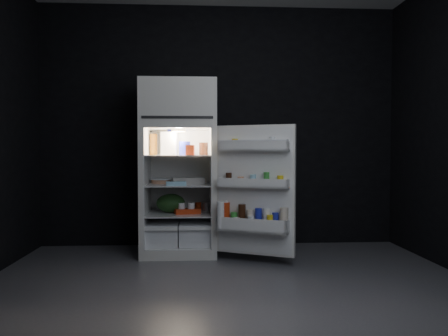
{
  "coord_description": "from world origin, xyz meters",
  "views": [
    {
      "loc": [
        -0.25,
        -3.26,
        1.06
      ],
      "look_at": [
        0.01,
        1.0,
        0.9
      ],
      "focal_mm": 35.0,
      "sensor_mm": 36.0,
      "label": 1
    }
  ],
  "objects": [
    {
      "name": "fridge_door",
      "position": [
        0.28,
        0.78,
        0.68
      ],
      "size": [
        0.73,
        0.48,
        1.22
      ],
      "color": "white",
      "rests_on": "ground"
    },
    {
      "name": "yogurt_tray",
      "position": [
        -0.36,
        1.2,
        0.45
      ],
      "size": [
        0.28,
        0.19,
        0.05
      ],
      "primitive_type": "cube",
      "rotation": [
        0.0,
        0.0,
        0.22
      ],
      "color": "#B7300F",
      "rests_on": "refrigerator"
    },
    {
      "name": "pie",
      "position": [
        -0.6,
        1.39,
        0.75
      ],
      "size": [
        0.34,
        0.34,
        0.04
      ],
      "primitive_type": "cylinder",
      "rotation": [
        0.0,
        0.0,
        -0.26
      ],
      "color": "tan",
      "rests_on": "refrigerator"
    },
    {
      "name": "wall_front",
      "position": [
        0.0,
        -1.7,
        1.35
      ],
      "size": [
        4.0,
        0.0,
        2.7
      ],
      "primitive_type": "cube",
      "color": "black",
      "rests_on": "ground"
    },
    {
      "name": "refrigerator",
      "position": [
        -0.44,
        1.32,
        0.96
      ],
      "size": [
        0.76,
        0.71,
        1.78
      ],
      "color": "white",
      "rests_on": "ground"
    },
    {
      "name": "wall_back",
      "position": [
        0.0,
        1.7,
        1.35
      ],
      "size": [
        4.0,
        0.0,
        2.7
      ],
      "primitive_type": "cube",
      "color": "black",
      "rests_on": "ground"
    },
    {
      "name": "small_carton",
      "position": [
        -0.32,
        1.08,
        1.08
      ],
      "size": [
        0.09,
        0.07,
        0.1
      ],
      "primitive_type": "cube",
      "rotation": [
        0.0,
        0.0,
        -0.14
      ],
      "color": "red",
      "rests_on": "refrigerator"
    },
    {
      "name": "mayo_jar",
      "position": [
        -0.38,
        1.32,
        1.1
      ],
      "size": [
        0.12,
        0.12,
        0.14
      ],
      "primitive_type": "cylinder",
      "rotation": [
        0.0,
        0.0,
        0.05
      ],
      "color": "#1D25A0",
      "rests_on": "refrigerator"
    },
    {
      "name": "produce_bag",
      "position": [
        -0.53,
        1.28,
        0.52
      ],
      "size": [
        0.35,
        0.32,
        0.2
      ],
      "primitive_type": "ellipsoid",
      "rotation": [
        0.0,
        0.0,
        -0.27
      ],
      "color": "#193815",
      "rests_on": "refrigerator"
    },
    {
      "name": "flat_package",
      "position": [
        -0.46,
        1.04,
        0.75
      ],
      "size": [
        0.21,
        0.12,
        0.04
      ],
      "primitive_type": "cube",
      "rotation": [
        0.0,
        0.0,
        0.13
      ],
      "color": "#89BED4",
      "rests_on": "refrigerator"
    },
    {
      "name": "small_can_red",
      "position": [
        -0.24,
        1.41,
        0.47
      ],
      "size": [
        0.07,
        0.07,
        0.09
      ],
      "primitive_type": "cylinder",
      "rotation": [
        0.0,
        0.0,
        0.06
      ],
      "color": "#B7300F",
      "rests_on": "refrigerator"
    },
    {
      "name": "wrapped_pkg",
      "position": [
        -0.23,
        1.39,
        0.75
      ],
      "size": [
        0.15,
        0.14,
        0.05
      ],
      "primitive_type": "cube",
      "rotation": [
        0.0,
        0.0,
        0.28
      ],
      "color": "beige",
      "rests_on": "refrigerator"
    },
    {
      "name": "milk_jug",
      "position": [
        -0.54,
        1.35,
        1.15
      ],
      "size": [
        0.17,
        0.17,
        0.24
      ],
      "primitive_type": "cube",
      "rotation": [
        0.0,
        0.0,
        -0.17
      ],
      "color": "white",
      "rests_on": "refrigerator"
    },
    {
      "name": "jam_jar",
      "position": [
        -0.19,
        1.32,
        1.09
      ],
      "size": [
        0.12,
        0.12,
        0.13
      ],
      "primitive_type": "cylinder",
      "rotation": [
        0.0,
        0.0,
        0.31
      ],
      "color": "black",
      "rests_on": "refrigerator"
    },
    {
      "name": "amber_bottle",
      "position": [
        -0.71,
        1.38,
        1.14
      ],
      "size": [
        0.09,
        0.09,
        0.22
      ],
      "primitive_type": "cylinder",
      "rotation": [
        0.0,
        0.0,
        0.11
      ],
      "color": "#B76D1D",
      "rests_on": "refrigerator"
    },
    {
      "name": "floor",
      "position": [
        0.0,
        0.0,
        0.0
      ],
      "size": [
        4.0,
        3.4,
        0.0
      ],
      "primitive_type": "cube",
      "color": "#57575D",
      "rests_on": "ground"
    },
    {
      "name": "small_can_silver",
      "position": [
        -0.16,
        1.41,
        0.47
      ],
      "size": [
        0.09,
        0.09,
        0.09
      ],
      "primitive_type": "cylinder",
      "rotation": [
        0.0,
        0.0,
        -0.2
      ],
      "color": "white",
      "rests_on": "refrigerator"
    },
    {
      "name": "egg_carton",
      "position": [
        -0.35,
        1.19,
        0.76
      ],
      "size": [
        0.34,
        0.19,
        0.07
      ],
      "primitive_type": "cube",
      "rotation": [
        0.0,
        0.0,
        0.21
      ],
      "color": "gray",
      "rests_on": "refrigerator"
    }
  ]
}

